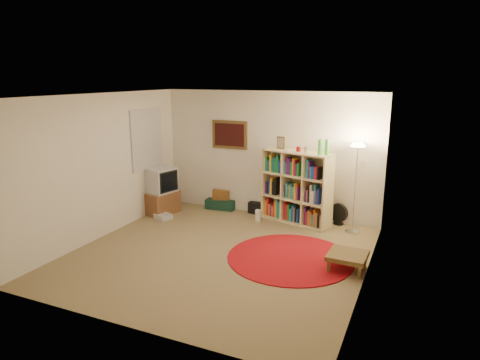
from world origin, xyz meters
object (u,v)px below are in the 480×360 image
Objects in this scene: floor_fan at (339,214)px; side_table at (348,256)px; suitcase at (222,203)px; bookshelf at (296,188)px; tv_stand at (162,192)px; floor_lamp at (357,159)px.

side_table is (0.51, -1.92, 0.00)m from floor_fan.
side_table is (3.02, -1.96, 0.11)m from suitcase.
bookshelf reaches higher than side_table.
floor_fan reaches higher than side_table.
floor_fan is at bearing 26.30° from tv_stand.
floor_fan is 2.52m from suitcase.
bookshelf is 2.74m from tv_stand.
floor_fan is at bearing -6.26° from suitcase.
tv_stand is at bearing -150.63° from bookshelf.
floor_lamp is at bearing 9.56° from bookshelf.
bookshelf is 1.75× the size of tv_stand.
floor_fan is at bearing 134.70° from floor_lamp.
floor_fan is 0.63× the size of suitcase.
bookshelf is 4.03× the size of floor_fan.
tv_stand is (-3.48, -0.78, 0.25)m from floor_fan.
floor_lamp is 1.25m from floor_fan.
floor_lamp is 3.96× the size of floor_fan.
floor_fan is 0.74× the size of side_table.
suitcase is (-2.51, 0.04, -0.11)m from floor_fan.
suitcase is (-1.70, 0.22, -0.58)m from bookshelf.
side_table is at bearing -38.28° from suitcase.
suitcase is at bearing -162.37° from floor_fan.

